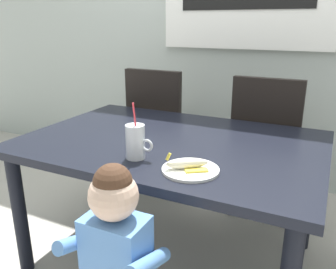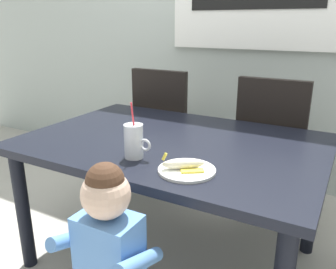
# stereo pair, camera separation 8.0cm
# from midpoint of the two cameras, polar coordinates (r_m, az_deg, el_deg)

# --- Properties ---
(ground_plane) EXTENTS (24.00, 24.00, 0.00)m
(ground_plane) POSITION_cam_midpoint_polar(r_m,az_deg,el_deg) (2.09, -0.65, -19.48)
(ground_plane) COLOR #B7B2A8
(dining_table) EXTENTS (1.48, 1.02, 0.71)m
(dining_table) POSITION_cam_midpoint_polar(r_m,az_deg,el_deg) (1.78, -0.72, -3.35)
(dining_table) COLOR black
(dining_table) RESTS_ON ground
(dining_chair_left) EXTENTS (0.44, 0.45, 0.96)m
(dining_chair_left) POSITION_cam_midpoint_polar(r_m,az_deg,el_deg) (2.59, -2.10, 1.65)
(dining_chair_left) COLOR black
(dining_chair_left) RESTS_ON ground
(dining_chair_right) EXTENTS (0.44, 0.45, 0.96)m
(dining_chair_right) POSITION_cam_midpoint_polar(r_m,az_deg,el_deg) (2.33, 15.01, -0.87)
(dining_chair_right) COLOR black
(dining_chair_right) RESTS_ON ground
(toddler_standing) EXTENTS (0.33, 0.24, 0.84)m
(toddler_standing) POSITION_cam_midpoint_polar(r_m,az_deg,el_deg) (1.28, -10.42, -17.81)
(toddler_standing) COLOR #3F4760
(toddler_standing) RESTS_ON ground
(milk_cup) EXTENTS (0.13, 0.08, 0.25)m
(milk_cup) POSITION_cam_midpoint_polar(r_m,az_deg,el_deg) (1.50, -6.87, -1.51)
(milk_cup) COLOR silver
(milk_cup) RESTS_ON dining_table
(snack_plate) EXTENTS (0.23, 0.23, 0.01)m
(snack_plate) POSITION_cam_midpoint_polar(r_m,az_deg,el_deg) (1.38, 2.06, -5.84)
(snack_plate) COLOR white
(snack_plate) RESTS_ON dining_table
(peeled_banana) EXTENTS (0.17, 0.15, 0.07)m
(peeled_banana) POSITION_cam_midpoint_polar(r_m,az_deg,el_deg) (1.37, 1.60, -4.85)
(peeled_banana) COLOR #F4EAC6
(peeled_banana) RESTS_ON snack_plate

